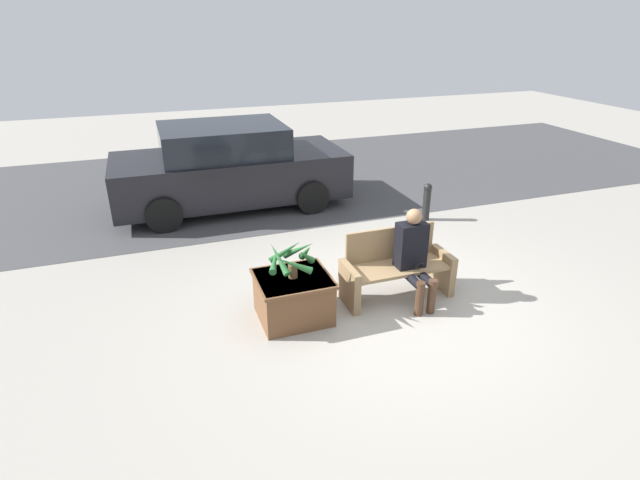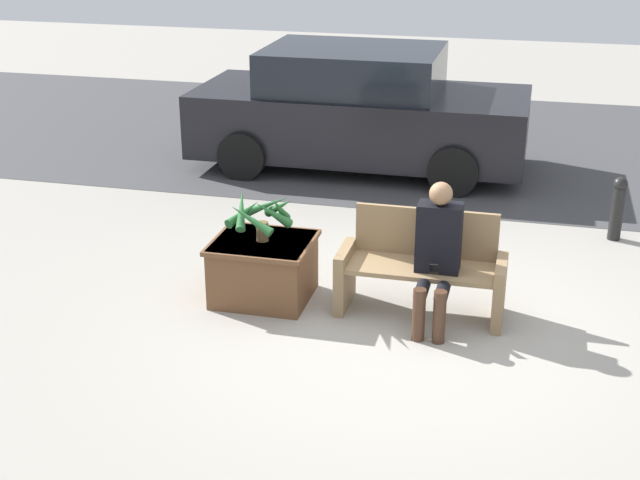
# 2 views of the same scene
# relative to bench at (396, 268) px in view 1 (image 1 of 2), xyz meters

# --- Properties ---
(ground_plane) EXTENTS (30.00, 30.00, 0.00)m
(ground_plane) POSITION_rel_bench_xyz_m (-0.14, -0.27, -0.39)
(ground_plane) COLOR #9E998E
(road_surface) EXTENTS (20.00, 6.00, 0.01)m
(road_surface) POSITION_rel_bench_xyz_m (-0.14, 5.41, -0.39)
(road_surface) COLOR #424244
(road_surface) RESTS_ON ground_plane
(bench) EXTENTS (1.41, 0.53, 0.87)m
(bench) POSITION_rel_bench_xyz_m (0.00, 0.00, 0.00)
(bench) COLOR #8C704C
(bench) RESTS_ON ground_plane
(person_seated) EXTENTS (0.36, 0.60, 1.21)m
(person_seated) POSITION_rel_bench_xyz_m (0.14, -0.19, 0.26)
(person_seated) COLOR black
(person_seated) RESTS_ON ground_plane
(planter_box) EXTENTS (0.86, 0.77, 0.55)m
(planter_box) POSITION_rel_bench_xyz_m (-1.39, -0.08, -0.10)
(planter_box) COLOR brown
(planter_box) RESTS_ON ground_plane
(potted_plant) EXTENTS (0.61, 0.58, 0.47)m
(potted_plant) POSITION_rel_bench_xyz_m (-1.39, -0.08, 0.41)
(potted_plant) COLOR brown
(potted_plant) RESTS_ON planter_box
(parked_car) EXTENTS (4.19, 1.98, 1.53)m
(parked_car) POSITION_rel_bench_xyz_m (-1.39, 4.02, 0.35)
(parked_car) COLOR black
(parked_car) RESTS_ON ground_plane
(bollard_post) EXTENTS (0.14, 0.14, 0.67)m
(bollard_post) POSITION_rel_bench_xyz_m (1.71, 2.14, -0.03)
(bollard_post) COLOR black
(bollard_post) RESTS_ON ground_plane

